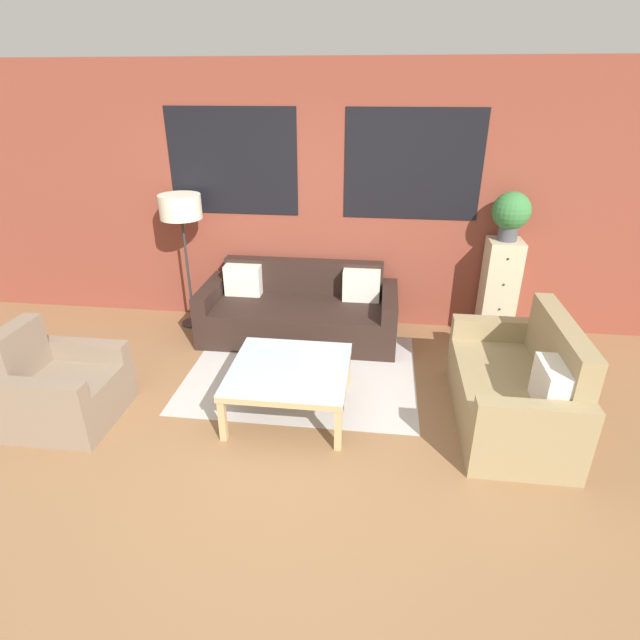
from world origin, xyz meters
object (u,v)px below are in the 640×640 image
couch_dark (300,313)px  settee_vintage (516,390)px  coffee_table (290,373)px  floor_lamp (181,212)px  armchair_corner (61,390)px  potted_plant (511,213)px  drawer_cabinet (498,290)px

couch_dark → settee_vintage: (2.00, -1.34, 0.03)m
coffee_table → floor_lamp: floor_lamp is taller
armchair_corner → potted_plant: potted_plant is taller
floor_lamp → potted_plant: 3.41m
drawer_cabinet → potted_plant: 0.84m
couch_dark → armchair_corner: size_ratio=2.50×
couch_dark → floor_lamp: bearing=173.6°
armchair_corner → potted_plant: 4.45m
armchair_corner → floor_lamp: size_ratio=0.56×
couch_dark → coffee_table: (0.15, -1.41, 0.09)m
couch_dark → coffee_table: bearing=-84.1°
drawer_cabinet → couch_dark: bearing=-173.8°
couch_dark → floor_lamp: size_ratio=1.40×
settee_vintage → potted_plant: size_ratio=3.02×
armchair_corner → floor_lamp: (0.41, 1.90, 1.04)m
settee_vintage → armchair_corner: size_ratio=1.77×
settee_vintage → floor_lamp: floor_lamp is taller
potted_plant → floor_lamp: bearing=-178.5°
coffee_table → floor_lamp: size_ratio=0.65×
couch_dark → potted_plant: (2.12, 0.23, 1.11)m
settee_vintage → potted_plant: (0.12, 1.57, 1.08)m
coffee_table → floor_lamp: 2.32m
coffee_table → floor_lamp: bearing=132.6°
floor_lamp → potted_plant: bearing=1.5°
couch_dark → drawer_cabinet: 2.15m
coffee_table → couch_dark: bearing=95.9°
armchair_corner → floor_lamp: 2.21m
couch_dark → drawer_cabinet: (2.12, 0.23, 0.28)m
armchair_corner → floor_lamp: floor_lamp is taller
couch_dark → potted_plant: 2.40m
settee_vintage → drawer_cabinet: size_ratio=1.35×
armchair_corner → coffee_table: bearing=10.5°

